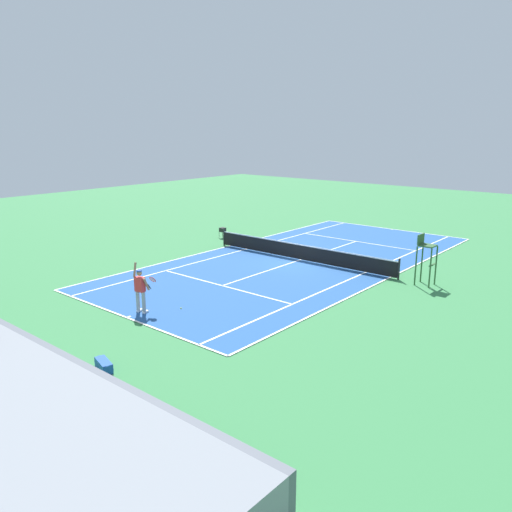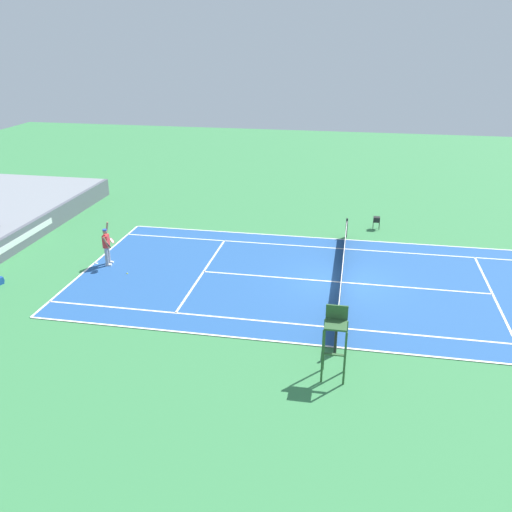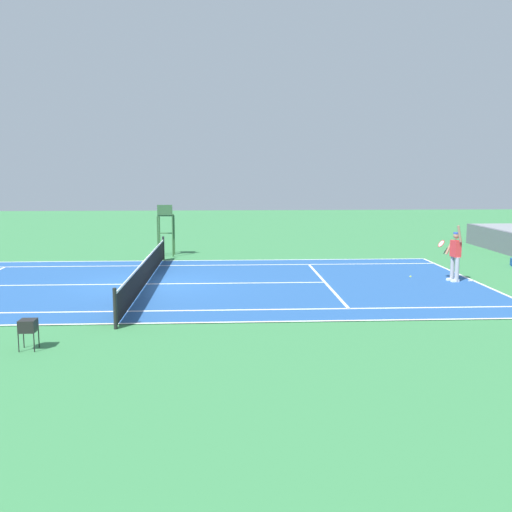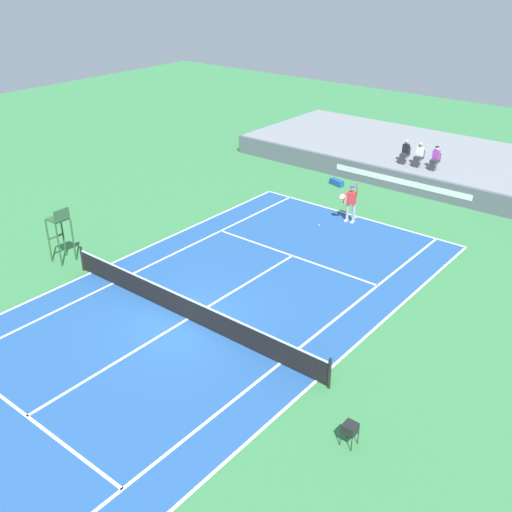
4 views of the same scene
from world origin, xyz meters
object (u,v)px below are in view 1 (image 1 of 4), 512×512
at_px(tennis_ball, 181,308).
at_px(ball_hopper, 223,230).
at_px(umpire_chair, 426,253).
at_px(equipment_bag, 104,365).
at_px(tennis_player, 141,290).

distance_m(tennis_ball, ball_hopper, 14.27).
distance_m(umpire_chair, ball_hopper, 14.95).
height_order(umpire_chair, equipment_bag, umpire_chair).
bearing_deg(equipment_bag, umpire_chair, -104.89).
xyz_separation_m(tennis_ball, equipment_bag, (-2.31, 5.26, 0.13)).
relative_size(tennis_player, equipment_bag, 2.18).
xyz_separation_m(equipment_bag, ball_hopper, (10.82, -16.70, 0.41)).
xyz_separation_m(tennis_player, umpire_chair, (-7.21, -11.14, 0.56)).
bearing_deg(tennis_player, equipment_bag, 129.14).
xyz_separation_m(tennis_ball, umpire_chair, (-6.32, -9.82, 1.52)).
distance_m(tennis_player, tennis_ball, 1.86).
relative_size(tennis_player, ball_hopper, 2.98).
bearing_deg(tennis_ball, tennis_player, 55.98).
relative_size(umpire_chair, equipment_bag, 2.56).
xyz_separation_m(tennis_player, ball_hopper, (7.62, -12.76, -0.42)).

